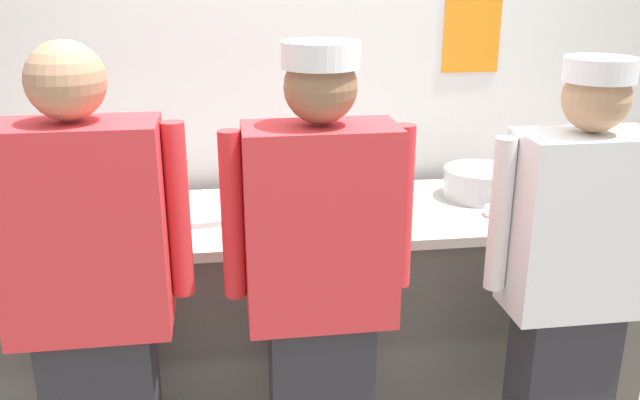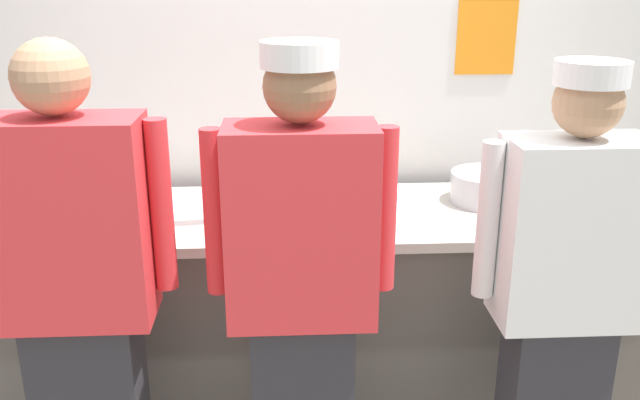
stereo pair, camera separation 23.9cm
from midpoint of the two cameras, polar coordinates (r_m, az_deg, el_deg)
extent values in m
cube|color=silver|center=(3.17, 1.78, 12.27)|extent=(4.32, 0.10, 2.99)
cube|color=orange|center=(3.27, 15.88, 13.18)|extent=(0.27, 0.01, 0.36)
cube|color=#56514C|center=(3.01, 2.38, -9.44)|extent=(2.70, 0.68, 0.86)
cube|color=#B7B2A8|center=(2.83, 2.50, -1.38)|extent=(2.76, 0.74, 0.04)
cube|color=red|center=(2.14, -17.34, -1.84)|extent=(0.47, 0.24, 0.64)
cylinder|color=red|center=(2.12, -10.03, -0.57)|extent=(0.07, 0.07, 0.55)
sphere|color=tan|center=(2.03, -18.54, 9.74)|extent=(0.22, 0.22, 0.22)
cube|color=red|center=(2.09, 1.66, -2.19)|extent=(0.46, 0.24, 0.63)
cylinder|color=red|center=(2.11, -5.64, -1.13)|extent=(0.07, 0.07, 0.53)
cylinder|color=red|center=(2.15, 8.67, -0.86)|extent=(0.07, 0.07, 0.53)
sphere|color=#8C6647|center=(1.98, 1.78, 9.44)|extent=(0.21, 0.21, 0.21)
cylinder|color=white|center=(1.96, 1.81, 12.07)|extent=(0.23, 0.23, 0.08)
cube|color=white|center=(2.32, 23.12, -2.58)|extent=(0.45, 0.24, 0.61)
cylinder|color=white|center=(2.25, 16.86, -1.72)|extent=(0.07, 0.07, 0.51)
sphere|color=tan|center=(2.22, 24.48, 7.38)|extent=(0.21, 0.21, 0.21)
cylinder|color=white|center=(2.20, 24.79, 9.62)|extent=(0.22, 0.22, 0.07)
cylinder|color=white|center=(2.99, 6.94, 0.18)|extent=(0.20, 0.20, 0.01)
cylinder|color=white|center=(2.99, 6.95, 0.39)|extent=(0.20, 0.20, 0.01)
cylinder|color=white|center=(2.98, 6.96, 0.61)|extent=(0.20, 0.20, 0.01)
cylinder|color=white|center=(2.98, 6.97, 0.83)|extent=(0.20, 0.20, 0.01)
cylinder|color=#B7BABF|center=(3.03, 16.11, 0.99)|extent=(0.32, 0.32, 0.13)
cube|color=#B7BABF|center=(2.83, -10.18, -0.97)|extent=(0.48, 0.37, 0.02)
cylinder|color=red|center=(3.09, 22.07, 0.88)|extent=(0.06, 0.06, 0.15)
cone|color=red|center=(3.07, 22.28, 2.54)|extent=(0.05, 0.05, 0.04)
cylinder|color=white|center=(2.77, 4.28, -0.85)|extent=(0.09, 0.09, 0.05)
cylinder|color=#5B932D|center=(2.77, 4.29, -0.48)|extent=(0.07, 0.07, 0.01)
cylinder|color=white|center=(2.83, 17.18, -1.39)|extent=(0.10, 0.10, 0.04)
cylinder|color=red|center=(2.82, 17.21, -1.12)|extent=(0.08, 0.08, 0.01)
cylinder|color=white|center=(3.17, 23.80, 0.02)|extent=(0.10, 0.10, 0.04)
cylinder|color=#5B932D|center=(3.16, 23.84, 0.29)|extent=(0.08, 0.08, 0.01)
cylinder|color=white|center=(2.70, 1.82, -0.94)|extent=(0.09, 0.09, 0.09)
camera|label=1|loc=(0.12, -87.52, 0.85)|focal=38.21mm
camera|label=2|loc=(0.12, 92.48, -0.85)|focal=38.21mm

